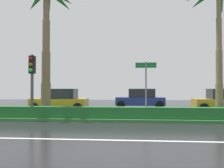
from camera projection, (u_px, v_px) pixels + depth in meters
name	position (u px, v px, depth m)	size (l,w,h in m)	color
ground_plane	(125.00, 117.00, 14.69)	(90.00, 42.00, 0.10)	black
near_lane_divider_stripe	(120.00, 140.00, 7.71)	(81.00, 0.14, 0.01)	white
median_strip	(125.00, 116.00, 13.69)	(85.50, 4.00, 0.15)	#2D6B33
median_hedge	(124.00, 113.00, 12.31)	(76.50, 0.70, 0.60)	#1E6028
palm_tree_mid_left	(46.00, 12.00, 13.92)	(3.56, 3.72, 8.16)	brown
palm_tree_centre_left	(219.00, 2.00, 13.21)	(4.10, 3.82, 8.02)	#796447
traffic_signal_median_left	(32.00, 74.00, 12.52)	(0.28, 0.43, 3.43)	#4C4C47
street_name_sign	(146.00, 82.00, 12.18)	(1.10, 0.08, 3.00)	slate
car_in_traffic_leading	(60.00, 100.00, 17.98)	(4.30, 2.02, 1.72)	#B28C1E
car_in_traffic_second	(140.00, 99.00, 20.70)	(4.30, 2.02, 1.72)	navy
car_in_traffic_third	(224.00, 101.00, 17.35)	(4.30, 2.02, 1.72)	#B28C1E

